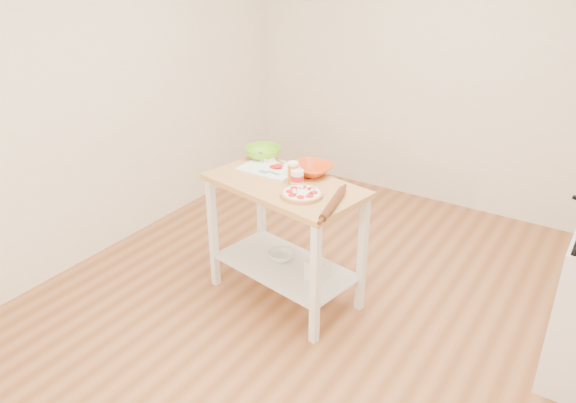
{
  "coord_description": "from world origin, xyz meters",
  "views": [
    {
      "loc": [
        1.5,
        -2.76,
        2.4
      ],
      "look_at": [
        -0.32,
        0.05,
        0.79
      ],
      "focal_mm": 35.0,
      "sensor_mm": 36.0,
      "label": 1
    }
  ],
  "objects_px": {
    "pizza": "(302,194)",
    "yogurt_tub": "(297,177)",
    "spatula": "(269,172)",
    "rolling_pin": "(333,204)",
    "cutting_board": "(271,168)",
    "shelf_bin": "(318,270)",
    "shelf_glass_bowl": "(281,256)",
    "beer_pint": "(293,172)",
    "green_bowl": "(263,153)",
    "orange_bowl": "(311,169)",
    "knife": "(268,157)",
    "prep_island": "(285,217)"
  },
  "relations": [
    {
      "from": "knife",
      "to": "prep_island",
      "type": "bearing_deg",
      "value": -24.77
    },
    {
      "from": "cutting_board",
      "to": "yogurt_tub",
      "type": "relative_size",
      "value": 2.15
    },
    {
      "from": "beer_pint",
      "to": "yogurt_tub",
      "type": "relative_size",
      "value": 0.76
    },
    {
      "from": "prep_island",
      "to": "yogurt_tub",
      "type": "xyz_separation_m",
      "value": [
        0.09,
        0.01,
        0.31
      ]
    },
    {
      "from": "orange_bowl",
      "to": "rolling_pin",
      "type": "relative_size",
      "value": 0.67
    },
    {
      "from": "yogurt_tub",
      "to": "shelf_bin",
      "type": "distance_m",
      "value": 0.66
    },
    {
      "from": "orange_bowl",
      "to": "cutting_board",
      "type": "bearing_deg",
      "value": -165.72
    },
    {
      "from": "prep_island",
      "to": "orange_bowl",
      "type": "bearing_deg",
      "value": 72.14
    },
    {
      "from": "pizza",
      "to": "cutting_board",
      "type": "distance_m",
      "value": 0.5
    },
    {
      "from": "orange_bowl",
      "to": "prep_island",
      "type": "bearing_deg",
      "value": -107.86
    },
    {
      "from": "prep_island",
      "to": "spatula",
      "type": "bearing_deg",
      "value": 161.4
    },
    {
      "from": "shelf_glass_bowl",
      "to": "prep_island",
      "type": "bearing_deg",
      "value": -38.09
    },
    {
      "from": "pizza",
      "to": "shelf_glass_bowl",
      "type": "xyz_separation_m",
      "value": [
        -0.27,
        0.17,
        -0.63
      ]
    },
    {
      "from": "green_bowl",
      "to": "beer_pint",
      "type": "relative_size",
      "value": 1.84
    },
    {
      "from": "spatula",
      "to": "yogurt_tub",
      "type": "bearing_deg",
      "value": -4.4
    },
    {
      "from": "knife",
      "to": "yogurt_tub",
      "type": "xyz_separation_m",
      "value": [
        0.42,
        -0.27,
        0.04
      ]
    },
    {
      "from": "spatula",
      "to": "rolling_pin",
      "type": "height_order",
      "value": "rolling_pin"
    },
    {
      "from": "orange_bowl",
      "to": "yogurt_tub",
      "type": "xyz_separation_m",
      "value": [
        0.02,
        -0.21,
        0.02
      ]
    },
    {
      "from": "prep_island",
      "to": "rolling_pin",
      "type": "bearing_deg",
      "value": -19.05
    },
    {
      "from": "beer_pint",
      "to": "cutting_board",
      "type": "bearing_deg",
      "value": 155.94
    },
    {
      "from": "pizza",
      "to": "shelf_glass_bowl",
      "type": "bearing_deg",
      "value": 147.94
    },
    {
      "from": "prep_island",
      "to": "pizza",
      "type": "relative_size",
      "value": 4.29
    },
    {
      "from": "green_bowl",
      "to": "shelf_bin",
      "type": "bearing_deg",
      "value": -25.38
    },
    {
      "from": "pizza",
      "to": "yogurt_tub",
      "type": "relative_size",
      "value": 1.43
    },
    {
      "from": "orange_bowl",
      "to": "beer_pint",
      "type": "distance_m",
      "value": 0.19
    },
    {
      "from": "knife",
      "to": "rolling_pin",
      "type": "distance_m",
      "value": 0.9
    },
    {
      "from": "prep_island",
      "to": "shelf_glass_bowl",
      "type": "relative_size",
      "value": 6.0
    },
    {
      "from": "beer_pint",
      "to": "rolling_pin",
      "type": "relative_size",
      "value": 0.34
    },
    {
      "from": "pizza",
      "to": "shelf_glass_bowl",
      "type": "height_order",
      "value": "pizza"
    },
    {
      "from": "knife",
      "to": "shelf_bin",
      "type": "bearing_deg",
      "value": -10.79
    },
    {
      "from": "knife",
      "to": "beer_pint",
      "type": "bearing_deg",
      "value": -18.04
    },
    {
      "from": "orange_bowl",
      "to": "yogurt_tub",
      "type": "distance_m",
      "value": 0.21
    },
    {
      "from": "beer_pint",
      "to": "yogurt_tub",
      "type": "xyz_separation_m",
      "value": [
        0.05,
        -0.02,
        -0.02
      ]
    },
    {
      "from": "pizza",
      "to": "yogurt_tub",
      "type": "distance_m",
      "value": 0.18
    },
    {
      "from": "knife",
      "to": "green_bowl",
      "type": "bearing_deg",
      "value": -168.36
    },
    {
      "from": "rolling_pin",
      "to": "shelf_bin",
      "type": "relative_size",
      "value": 3.19
    },
    {
      "from": "cutting_board",
      "to": "yogurt_tub",
      "type": "bearing_deg",
      "value": -24.49
    },
    {
      "from": "green_bowl",
      "to": "spatula",
      "type": "bearing_deg",
      "value": -48.0
    },
    {
      "from": "yogurt_tub",
      "to": "shelf_glass_bowl",
      "type": "relative_size",
      "value": 0.98
    },
    {
      "from": "shelf_glass_bowl",
      "to": "beer_pint",
      "type": "bearing_deg",
      "value": -7.91
    },
    {
      "from": "cutting_board",
      "to": "orange_bowl",
      "type": "height_order",
      "value": "orange_bowl"
    },
    {
      "from": "cutting_board",
      "to": "shelf_glass_bowl",
      "type": "xyz_separation_m",
      "value": [
        0.15,
        -0.1,
        -0.62
      ]
    },
    {
      "from": "orange_bowl",
      "to": "rolling_pin",
      "type": "bearing_deg",
      "value": -45.25
    },
    {
      "from": "knife",
      "to": "beer_pint",
      "type": "distance_m",
      "value": 0.46
    },
    {
      "from": "shelf_bin",
      "to": "cutting_board",
      "type": "bearing_deg",
      "value": 160.98
    },
    {
      "from": "spatula",
      "to": "shelf_glass_bowl",
      "type": "xyz_separation_m",
      "value": [
        0.11,
        -0.01,
        -0.63
      ]
    },
    {
      "from": "green_bowl",
      "to": "rolling_pin",
      "type": "distance_m",
      "value": 0.94
    },
    {
      "from": "pizza",
      "to": "green_bowl",
      "type": "relative_size",
      "value": 1.02
    },
    {
      "from": "beer_pint",
      "to": "rolling_pin",
      "type": "height_order",
      "value": "beer_pint"
    },
    {
      "from": "spatula",
      "to": "shelf_bin",
      "type": "relative_size",
      "value": 1.16
    }
  ]
}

